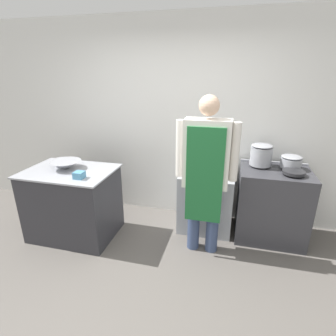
{
  "coord_description": "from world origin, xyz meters",
  "views": [
    {
      "loc": [
        0.74,
        -1.69,
        2.0
      ],
      "look_at": [
        0.06,
        0.98,
        0.99
      ],
      "focal_mm": 28.0,
      "sensor_mm": 36.0,
      "label": 1
    }
  ],
  "objects_px": {
    "stove": "(271,205)",
    "person_cook": "(206,168)",
    "fridge_unit": "(206,200)",
    "mixing_bowl": "(66,165)",
    "sauce_pot": "(291,161)",
    "plastic_tub": "(79,175)",
    "saute_pan": "(294,172)",
    "stock_pot": "(261,154)"
  },
  "relations": [
    {
      "from": "stove",
      "to": "person_cook",
      "type": "distance_m",
      "value": 1.08
    },
    {
      "from": "fridge_unit",
      "to": "person_cook",
      "type": "distance_m",
      "value": 0.81
    },
    {
      "from": "person_cook",
      "to": "mixing_bowl",
      "type": "distance_m",
      "value": 1.7
    },
    {
      "from": "mixing_bowl",
      "to": "sauce_pot",
      "type": "distance_m",
      "value": 2.71
    },
    {
      "from": "plastic_tub",
      "to": "saute_pan",
      "type": "relative_size",
      "value": 0.44
    },
    {
      "from": "stove",
      "to": "person_cook",
      "type": "bearing_deg",
      "value": -149.26
    },
    {
      "from": "mixing_bowl",
      "to": "stock_pot",
      "type": "height_order",
      "value": "stock_pot"
    },
    {
      "from": "stove",
      "to": "stock_pot",
      "type": "bearing_deg",
      "value": 149.42
    },
    {
      "from": "stove",
      "to": "plastic_tub",
      "type": "relative_size",
      "value": 8.6
    },
    {
      "from": "stove",
      "to": "fridge_unit",
      "type": "distance_m",
      "value": 0.81
    },
    {
      "from": "mixing_bowl",
      "to": "saute_pan",
      "type": "relative_size",
      "value": 1.51
    },
    {
      "from": "person_cook",
      "to": "mixing_bowl",
      "type": "xyz_separation_m",
      "value": [
        -1.69,
        -0.04,
        -0.1
      ]
    },
    {
      "from": "plastic_tub",
      "to": "sauce_pot",
      "type": "distance_m",
      "value": 2.47
    },
    {
      "from": "fridge_unit",
      "to": "mixing_bowl",
      "type": "height_order",
      "value": "mixing_bowl"
    },
    {
      "from": "fridge_unit",
      "to": "sauce_pot",
      "type": "height_order",
      "value": "sauce_pot"
    },
    {
      "from": "stove",
      "to": "stock_pot",
      "type": "distance_m",
      "value": 0.64
    },
    {
      "from": "fridge_unit",
      "to": "sauce_pot",
      "type": "relative_size",
      "value": 3.28
    },
    {
      "from": "stove",
      "to": "fridge_unit",
      "type": "xyz_separation_m",
      "value": [
        -0.81,
        0.04,
        -0.06
      ]
    },
    {
      "from": "plastic_tub",
      "to": "saute_pan",
      "type": "xyz_separation_m",
      "value": [
        2.32,
        0.63,
        0.02
      ]
    },
    {
      "from": "stock_pot",
      "to": "sauce_pot",
      "type": "relative_size",
      "value": 1.12
    },
    {
      "from": "stock_pot",
      "to": "mixing_bowl",
      "type": "bearing_deg",
      "value": -165.1
    },
    {
      "from": "stove",
      "to": "mixing_bowl",
      "type": "height_order",
      "value": "mixing_bowl"
    },
    {
      "from": "stove",
      "to": "sauce_pot",
      "type": "distance_m",
      "value": 0.58
    },
    {
      "from": "plastic_tub",
      "to": "sauce_pot",
      "type": "relative_size",
      "value": 0.45
    },
    {
      "from": "plastic_tub",
      "to": "person_cook",
      "type": "bearing_deg",
      "value": 11.06
    },
    {
      "from": "saute_pan",
      "to": "stove",
      "type": "bearing_deg",
      "value": 146.94
    },
    {
      "from": "fridge_unit",
      "to": "plastic_tub",
      "type": "height_order",
      "value": "plastic_tub"
    },
    {
      "from": "fridge_unit",
      "to": "saute_pan",
      "type": "distance_m",
      "value": 1.12
    },
    {
      "from": "plastic_tub",
      "to": "stove",
      "type": "bearing_deg",
      "value": 18.83
    },
    {
      "from": "fridge_unit",
      "to": "saute_pan",
      "type": "height_order",
      "value": "saute_pan"
    },
    {
      "from": "sauce_pot",
      "to": "stove",
      "type": "bearing_deg",
      "value": -146.38
    },
    {
      "from": "stove",
      "to": "plastic_tub",
      "type": "height_order",
      "value": "plastic_tub"
    },
    {
      "from": "sauce_pot",
      "to": "fridge_unit",
      "type": "bearing_deg",
      "value": -175.91
    },
    {
      "from": "stove",
      "to": "saute_pan",
      "type": "bearing_deg",
      "value": -33.06
    },
    {
      "from": "person_cook",
      "to": "sauce_pot",
      "type": "relative_size",
      "value": 7.51
    },
    {
      "from": "mixing_bowl",
      "to": "saute_pan",
      "type": "height_order",
      "value": "mixing_bowl"
    },
    {
      "from": "fridge_unit",
      "to": "person_cook",
      "type": "relative_size",
      "value": 0.44
    },
    {
      "from": "person_cook",
      "to": "stock_pot",
      "type": "bearing_deg",
      "value": 43.68
    },
    {
      "from": "plastic_tub",
      "to": "saute_pan",
      "type": "height_order",
      "value": "plastic_tub"
    },
    {
      "from": "saute_pan",
      "to": "plastic_tub",
      "type": "bearing_deg",
      "value": -164.82
    },
    {
      "from": "person_cook",
      "to": "saute_pan",
      "type": "relative_size",
      "value": 7.38
    },
    {
      "from": "stove",
      "to": "sauce_pot",
      "type": "bearing_deg",
      "value": 33.62
    }
  ]
}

